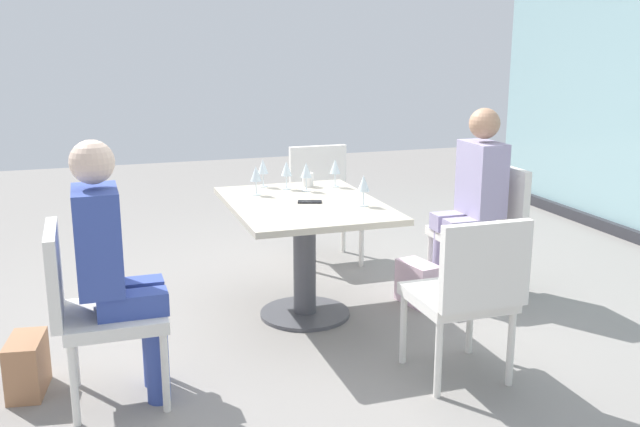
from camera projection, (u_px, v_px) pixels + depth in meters
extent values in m
plane|color=gray|center=(305.00, 315.00, 4.54)|extent=(12.00, 12.00, 0.00)
cube|color=#BCB29E|center=(304.00, 205.00, 4.37)|extent=(1.20, 0.89, 0.04)
cylinder|color=#4C4C51|center=(305.00, 262.00, 4.45)|extent=(0.14, 0.14, 0.69)
cylinder|color=#4C4C51|center=(305.00, 313.00, 4.53)|extent=(0.56, 0.56, 0.02)
cube|color=silver|center=(115.00, 317.00, 3.40)|extent=(0.46, 0.46, 0.06)
cube|color=silver|center=(54.00, 273.00, 3.26)|extent=(0.46, 0.05, 0.42)
cylinder|color=silver|center=(165.00, 373.00, 3.33)|extent=(0.04, 0.04, 0.39)
cylinder|color=silver|center=(156.00, 339.00, 3.70)|extent=(0.04, 0.04, 0.39)
cylinder|color=silver|center=(74.00, 385.00, 3.21)|extent=(0.04, 0.04, 0.39)
cylinder|color=silver|center=(74.00, 349.00, 3.57)|extent=(0.04, 0.04, 0.39)
cube|color=silver|center=(472.00, 235.00, 4.79)|extent=(0.46, 0.46, 0.06)
cube|color=silver|center=(507.00, 197.00, 4.81)|extent=(0.46, 0.05, 0.42)
cylinder|color=silver|center=(430.00, 262.00, 4.97)|extent=(0.04, 0.04, 0.39)
cylinder|color=silver|center=(458.00, 280.00, 4.60)|extent=(0.04, 0.04, 0.39)
cylinder|color=silver|center=(481.00, 256.00, 5.09)|extent=(0.04, 0.04, 0.39)
cylinder|color=silver|center=(513.00, 273.00, 4.72)|extent=(0.04, 0.04, 0.39)
cube|color=silver|center=(457.00, 297.00, 3.65)|extent=(0.46, 0.46, 0.06)
cube|color=silver|center=(486.00, 266.00, 3.37)|extent=(0.05, 0.46, 0.42)
cylinder|color=silver|center=(470.00, 319.00, 3.95)|extent=(0.04, 0.04, 0.39)
cylinder|color=silver|center=(403.00, 328.00, 3.83)|extent=(0.04, 0.04, 0.39)
cylinder|color=silver|center=(511.00, 349.00, 3.58)|extent=(0.04, 0.04, 0.39)
cylinder|color=silver|center=(438.00, 360.00, 3.46)|extent=(0.04, 0.04, 0.39)
cube|color=silver|center=(328.00, 209.00, 5.52)|extent=(0.46, 0.46, 0.06)
cube|color=silver|center=(318.00, 172.00, 5.70)|extent=(0.05, 0.46, 0.42)
cylinder|color=silver|center=(311.00, 246.00, 5.33)|extent=(0.04, 0.04, 0.39)
cylinder|color=silver|center=(361.00, 242.00, 5.45)|extent=(0.04, 0.04, 0.39)
cylinder|color=silver|center=(296.00, 233.00, 5.70)|extent=(0.04, 0.04, 0.39)
cylinder|color=silver|center=(343.00, 229.00, 5.82)|extent=(0.04, 0.04, 0.39)
cylinder|color=#384C9E|center=(157.00, 358.00, 3.41)|extent=(0.11, 0.11, 0.45)
cube|color=#384C9E|center=(133.00, 304.00, 3.32)|extent=(0.13, 0.32, 0.11)
cylinder|color=#384C9E|center=(153.00, 343.00, 3.58)|extent=(0.11, 0.11, 0.45)
cube|color=#384C9E|center=(130.00, 291.00, 3.48)|extent=(0.13, 0.32, 0.11)
cube|color=#384C9E|center=(98.00, 240.00, 3.29)|extent=(0.34, 0.20, 0.48)
sphere|color=beige|center=(92.00, 162.00, 3.21)|extent=(0.20, 0.20, 0.20)
cylinder|color=#9E93B7|center=(441.00, 262.00, 4.87)|extent=(0.11, 0.11, 0.45)
cube|color=#9E93B7|center=(455.00, 221.00, 4.83)|extent=(0.13, 0.32, 0.11)
cylinder|color=#9E93B7|center=(453.00, 270.00, 4.70)|extent=(0.11, 0.11, 0.45)
cube|color=#9E93B7|center=(469.00, 227.00, 4.66)|extent=(0.13, 0.32, 0.11)
cube|color=#9E93B7|center=(482.00, 179.00, 4.71)|extent=(0.34, 0.20, 0.48)
sphere|color=tan|center=(485.00, 123.00, 4.63)|extent=(0.20, 0.20, 0.20)
cylinder|color=silver|center=(363.00, 206.00, 4.26)|extent=(0.06, 0.06, 0.00)
cylinder|color=silver|center=(363.00, 198.00, 4.25)|extent=(0.01, 0.01, 0.08)
cone|color=silver|center=(364.00, 183.00, 4.23)|extent=(0.07, 0.07, 0.09)
cylinder|color=silver|center=(335.00, 186.00, 4.80)|extent=(0.06, 0.06, 0.00)
cylinder|color=silver|center=(335.00, 180.00, 4.79)|extent=(0.01, 0.01, 0.08)
cone|color=silver|center=(335.00, 166.00, 4.77)|extent=(0.07, 0.07, 0.09)
cylinder|color=silver|center=(263.00, 186.00, 4.80)|extent=(0.06, 0.06, 0.00)
cylinder|color=silver|center=(263.00, 180.00, 4.79)|extent=(0.01, 0.01, 0.08)
cone|color=silver|center=(263.00, 166.00, 4.77)|extent=(0.07, 0.07, 0.09)
cylinder|color=silver|center=(256.00, 195.00, 4.55)|extent=(0.06, 0.06, 0.00)
cylinder|color=silver|center=(256.00, 188.00, 4.54)|extent=(0.01, 0.01, 0.08)
cone|color=silver|center=(256.00, 174.00, 4.52)|extent=(0.07, 0.07, 0.09)
cylinder|color=silver|center=(287.00, 189.00, 4.73)|extent=(0.06, 0.06, 0.00)
cylinder|color=silver|center=(287.00, 182.00, 4.72)|extent=(0.01, 0.01, 0.08)
cone|color=silver|center=(287.00, 168.00, 4.70)|extent=(0.07, 0.07, 0.09)
cylinder|color=silver|center=(306.00, 191.00, 4.67)|extent=(0.06, 0.06, 0.00)
cylinder|color=silver|center=(306.00, 184.00, 4.66)|extent=(0.01, 0.01, 0.08)
cone|color=silver|center=(306.00, 170.00, 4.64)|extent=(0.07, 0.07, 0.09)
cylinder|color=white|center=(308.00, 180.00, 4.81)|extent=(0.08, 0.08, 0.09)
cube|color=black|center=(310.00, 202.00, 4.35)|extent=(0.11, 0.16, 0.01)
cube|color=#A3704C|center=(27.00, 366.00, 3.52)|extent=(0.32, 0.20, 0.28)
cube|color=beige|center=(418.00, 283.00, 4.70)|extent=(0.33, 0.22, 0.28)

